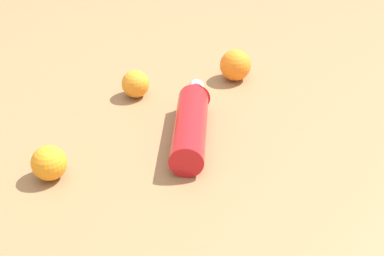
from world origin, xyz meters
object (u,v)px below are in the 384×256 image
(orange_2, at_px, (135,84))
(orange_1, at_px, (49,163))
(orange_0, at_px, (235,65))
(water_bottle, at_px, (193,122))

(orange_2, bearing_deg, orange_1, 5.45)
(orange_0, bearing_deg, water_bottle, 6.26)
(orange_0, bearing_deg, orange_2, -41.65)
(water_bottle, distance_m, orange_0, 0.28)
(water_bottle, xyz_separation_m, orange_2, (-0.09, -0.20, -0.00))
(water_bottle, height_order, orange_0, orange_0)
(orange_0, xyz_separation_m, orange_2, (0.19, -0.17, -0.01))
(orange_0, relative_size, orange_2, 1.19)
(orange_1, bearing_deg, water_bottle, 146.39)
(orange_1, xyz_separation_m, orange_2, (-0.34, -0.03, -0.00))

